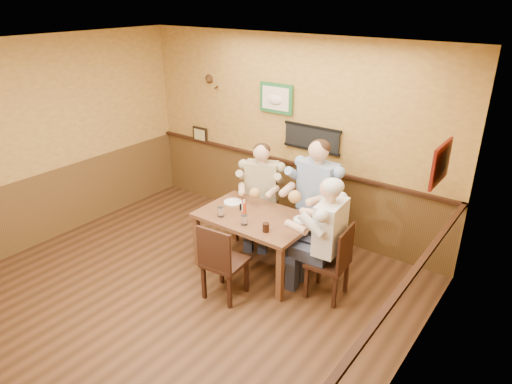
# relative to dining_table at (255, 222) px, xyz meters

# --- Properties ---
(room) EXTENTS (5.02, 5.03, 2.81)m
(room) POSITION_rel_dining_table_xyz_m (-0.22, -1.05, 1.03)
(room) COLOR #371F10
(room) RESTS_ON ground
(dining_table) EXTENTS (1.40, 0.90, 0.75)m
(dining_table) POSITION_rel_dining_table_xyz_m (0.00, 0.00, 0.00)
(dining_table) COLOR brown
(dining_table) RESTS_ON ground
(chair_back_left) EXTENTS (0.55, 0.55, 0.90)m
(chair_back_left) POSITION_rel_dining_table_xyz_m (-0.38, 0.67, -0.21)
(chair_back_left) COLOR #311A0F
(chair_back_left) RESTS_ON ground
(chair_back_right) EXTENTS (0.51, 0.51, 1.02)m
(chair_back_right) POSITION_rel_dining_table_xyz_m (0.45, 0.75, -0.15)
(chair_back_right) COLOR #311A0F
(chair_back_right) RESTS_ON ground
(chair_right_end) EXTENTS (0.46, 0.46, 0.93)m
(chair_right_end) POSITION_rel_dining_table_xyz_m (1.02, 0.02, -0.19)
(chair_right_end) COLOR #311A0F
(chair_right_end) RESTS_ON ground
(chair_near_side) EXTENTS (0.48, 0.48, 0.96)m
(chair_near_side) POSITION_rel_dining_table_xyz_m (0.07, -0.68, -0.18)
(chair_near_side) COLOR #311A0F
(chair_near_side) RESTS_ON ground
(diner_tan_shirt) EXTENTS (0.79, 0.79, 1.29)m
(diner_tan_shirt) POSITION_rel_dining_table_xyz_m (-0.38, 0.67, -0.01)
(diner_tan_shirt) COLOR tan
(diner_tan_shirt) RESTS_ON ground
(diner_blue_polo) EXTENTS (0.73, 0.73, 1.46)m
(diner_blue_polo) POSITION_rel_dining_table_xyz_m (0.45, 0.75, 0.07)
(diner_blue_polo) COLOR #7C94BA
(diner_blue_polo) RESTS_ON ground
(diner_white_elder) EXTENTS (0.66, 0.66, 1.33)m
(diner_white_elder) POSITION_rel_dining_table_xyz_m (1.02, 0.02, 0.01)
(diner_white_elder) COLOR silver
(diner_white_elder) RESTS_ON ground
(water_glass_left) EXTENTS (0.10, 0.10, 0.12)m
(water_glass_left) POSITION_rel_dining_table_xyz_m (-0.33, -0.27, 0.15)
(water_glass_left) COLOR white
(water_glass_left) RESTS_ON dining_table
(water_glass_mid) EXTENTS (0.10, 0.10, 0.12)m
(water_glass_mid) POSITION_rel_dining_table_xyz_m (0.04, -0.27, 0.15)
(water_glass_mid) COLOR white
(water_glass_mid) RESTS_ON dining_table
(cola_tumbler) EXTENTS (0.09, 0.09, 0.11)m
(cola_tumbler) POSITION_rel_dining_table_xyz_m (0.34, -0.26, 0.14)
(cola_tumbler) COLOR black
(cola_tumbler) RESTS_ON dining_table
(hot_sauce_bottle) EXTENTS (0.06, 0.06, 0.18)m
(hot_sauce_bottle) POSITION_rel_dining_table_xyz_m (-0.13, -0.05, 0.18)
(hot_sauce_bottle) COLOR red
(hot_sauce_bottle) RESTS_ON dining_table
(salt_shaker) EXTENTS (0.05, 0.05, 0.10)m
(salt_shaker) POSITION_rel_dining_table_xyz_m (-0.20, 0.01, 0.14)
(salt_shaker) COLOR white
(salt_shaker) RESTS_ON dining_table
(pepper_shaker) EXTENTS (0.04, 0.04, 0.08)m
(pepper_shaker) POSITION_rel_dining_table_xyz_m (-0.24, 0.02, 0.13)
(pepper_shaker) COLOR black
(pepper_shaker) RESTS_ON dining_table
(plate_far_left) EXTENTS (0.29, 0.29, 0.02)m
(plate_far_left) POSITION_rel_dining_table_xyz_m (-0.46, 0.13, 0.10)
(plate_far_left) COLOR white
(plate_far_left) RESTS_ON dining_table
(plate_far_right) EXTENTS (0.23, 0.23, 0.02)m
(plate_far_right) POSITION_rel_dining_table_xyz_m (0.54, 0.25, 0.10)
(plate_far_right) COLOR white
(plate_far_right) RESTS_ON dining_table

